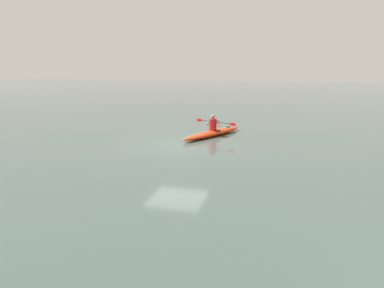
% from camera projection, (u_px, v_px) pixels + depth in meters
% --- Properties ---
extents(ground_plane, '(160.00, 160.00, 0.00)m').
position_uv_depth(ground_plane, '(177.00, 145.00, 14.63)').
color(ground_plane, '#384742').
extents(kayak, '(2.51, 4.30, 0.30)m').
position_uv_depth(kayak, '(213.00, 133.00, 16.67)').
color(kayak, red).
rests_on(kayak, ground).
extents(kayaker, '(2.27, 1.11, 0.78)m').
position_uv_depth(kayaker, '(213.00, 124.00, 16.57)').
color(kayaker, red).
rests_on(kayaker, kayak).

